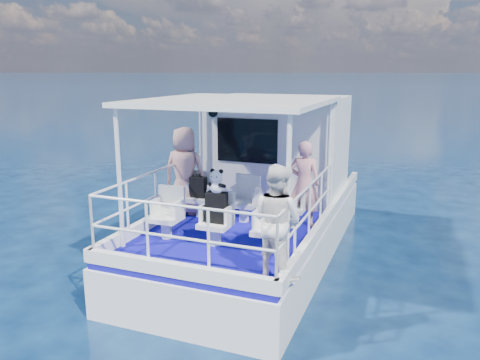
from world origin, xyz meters
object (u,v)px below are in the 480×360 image
backpack_center (217,207)px  panda (217,181)px  passenger_port_fwd (185,171)px  passenger_stbd_aft (277,221)px

backpack_center → panda: 0.44m
passenger_port_fwd → backpack_center: passenger_port_fwd is taller
passenger_stbd_aft → passenger_port_fwd: bearing=-17.8°
panda → backpack_center: bearing=132.5°
passenger_port_fwd → panda: 1.89m
backpack_center → passenger_stbd_aft: bearing=-32.2°
passenger_port_fwd → panda: bearing=128.3°
passenger_port_fwd → passenger_stbd_aft: bearing=134.6°
backpack_center → passenger_port_fwd: bearing=133.4°
passenger_port_fwd → passenger_stbd_aft: size_ratio=1.09×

